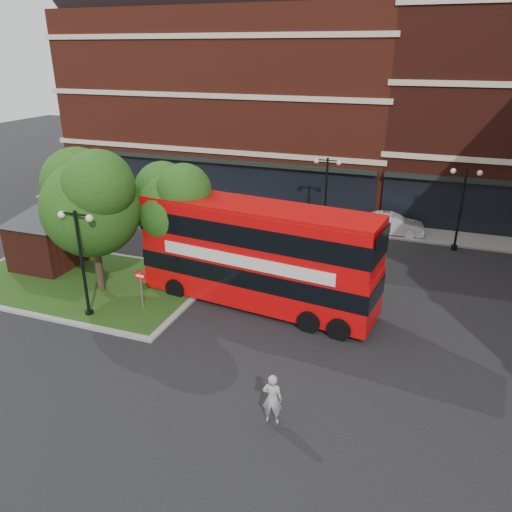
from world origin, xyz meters
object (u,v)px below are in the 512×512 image
at_px(car_silver, 306,216).
at_px(car_white, 391,224).
at_px(bus, 257,249).
at_px(woman, 272,399).

relative_size(car_silver, car_white, 0.88).
bearing_deg(bus, car_white, 74.87).
height_order(bus, car_white, bus).
relative_size(woman, car_silver, 0.49).
bearing_deg(car_silver, car_white, -94.60).
distance_m(woman, car_white, 19.57).
xyz_separation_m(bus, car_silver, (-0.77, 12.00, -2.17)).
height_order(woman, car_white, woman).
bearing_deg(woman, bus, -72.27).
relative_size(bus, woman, 6.34).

